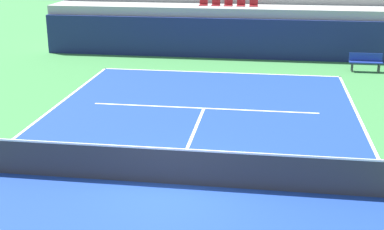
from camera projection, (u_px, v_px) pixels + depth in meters
ground_plane at (172, 184)px, 13.48m from camera, size 80.00×80.00×0.00m
court_surface at (172, 184)px, 13.48m from camera, size 11.00×24.00×0.01m
baseline_far at (219, 72)px, 24.71m from camera, size 11.00×0.10×0.00m
service_line_far at (204, 108)px, 19.49m from camera, size 8.26×0.10×0.00m
centre_service_line at (191, 139)px, 16.49m from camera, size 0.10×6.40×0.00m
back_wall at (225, 38)px, 27.46m from camera, size 19.16×0.30×2.05m
stands_tier_lower at (228, 30)px, 28.66m from camera, size 19.16×2.40×2.51m
stands_tier_upper at (231, 15)px, 30.76m from camera, size 19.16×2.40×3.49m
seating_row_lower at (228, 3)px, 28.32m from camera, size 3.11×0.44×0.44m
tennis_net at (172, 166)px, 13.32m from camera, size 11.08×0.08×1.07m
player_bench at (366, 61)px, 24.79m from camera, size 1.50×0.40×0.85m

